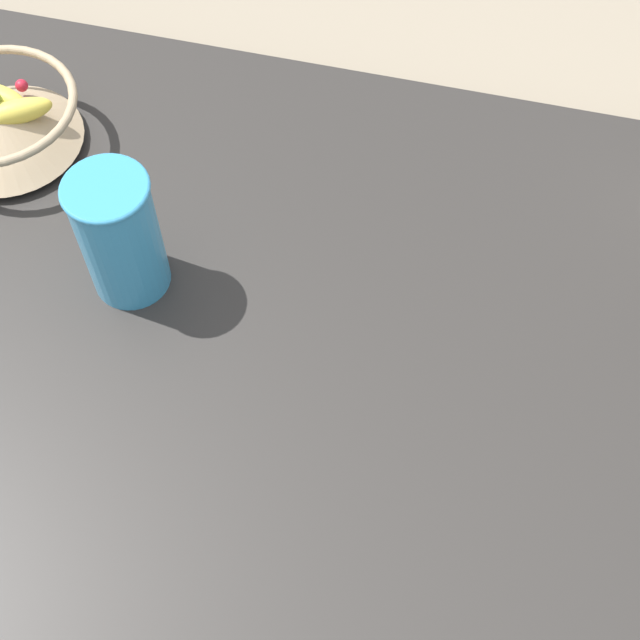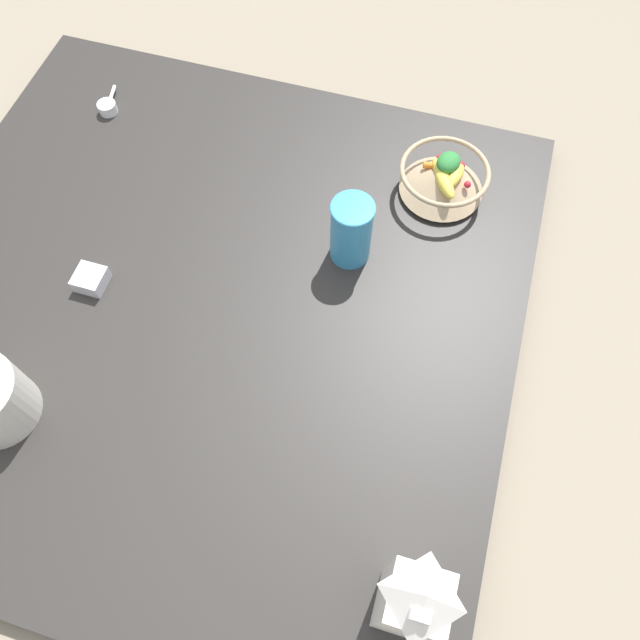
# 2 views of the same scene
# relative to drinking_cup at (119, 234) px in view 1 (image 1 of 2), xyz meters

# --- Properties ---
(ground_plane) EXTENTS (6.00, 6.00, 0.00)m
(ground_plane) POSITION_rel_drinking_cup_xyz_m (-0.24, -0.18, -0.11)
(ground_plane) COLOR gray
(countertop) EXTENTS (1.19, 1.19, 0.04)m
(countertop) POSITION_rel_drinking_cup_xyz_m (-0.24, -0.18, -0.10)
(countertop) COLOR #2D2B28
(countertop) RESTS_ON ground_plane
(drinking_cup) EXTENTS (0.08, 0.08, 0.15)m
(drinking_cup) POSITION_rel_drinking_cup_xyz_m (0.00, 0.00, 0.00)
(drinking_cup) COLOR #3893C6
(drinking_cup) RESTS_ON countertop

